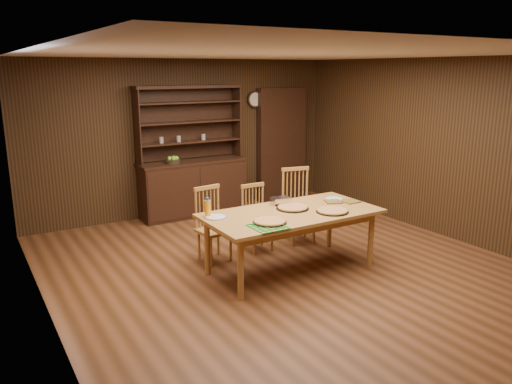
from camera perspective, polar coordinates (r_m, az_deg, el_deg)
floor at (r=6.37m, az=3.21°, el=-8.55°), size 6.00×6.00×0.00m
room_shell at (r=5.96m, az=3.42°, el=5.63°), size 6.00×6.00×6.00m
china_hutch at (r=8.51m, az=-7.25°, el=1.31°), size 1.84×0.52×2.17m
doorway at (r=9.46m, az=2.90°, el=5.47°), size 1.00×0.18×2.10m
wall_clock at (r=9.13m, az=-0.15°, el=10.54°), size 0.30×0.05×0.30m
dining_table at (r=6.07m, az=4.06°, el=-2.90°), size 2.14×1.07×0.75m
chair_left at (r=6.48m, az=-5.13°, el=-3.38°), size 0.44×0.43×0.97m
chair_center at (r=6.84m, az=-0.02°, el=-2.69°), size 0.37×0.36×0.91m
chair_right at (r=7.20m, az=4.75°, el=-1.19°), size 0.52×0.50×1.06m
pizza_left at (r=5.60m, az=1.58°, el=-3.38°), size 0.38×0.38×0.04m
pizza_right at (r=6.08m, az=8.72°, el=-2.14°), size 0.39×0.39×0.04m
pizza_center at (r=6.17m, az=4.20°, el=-1.78°), size 0.40×0.40×0.04m
cooling_rack at (r=5.45m, az=1.38°, el=-3.96°), size 0.35×0.35×0.02m
plate_left at (r=5.81m, az=-4.61°, el=-2.87°), size 0.25×0.25×0.02m
plate_right at (r=6.68m, az=8.90°, el=-0.78°), size 0.24×0.24×0.02m
foil_dish at (r=6.36m, az=2.84°, el=-1.02°), size 0.25×0.20×0.09m
juice_bottle at (r=5.83m, az=-5.56°, el=-1.83°), size 0.07×0.07×0.23m
pot_holder_a at (r=6.59m, az=10.71°, el=-1.06°), size 0.21×0.21×0.02m
pot_holder_b at (r=6.54m, az=8.80°, el=-1.10°), size 0.27×0.27×0.02m
fruit_bowl at (r=8.23m, az=-9.48°, el=3.58°), size 0.26×0.26×0.12m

